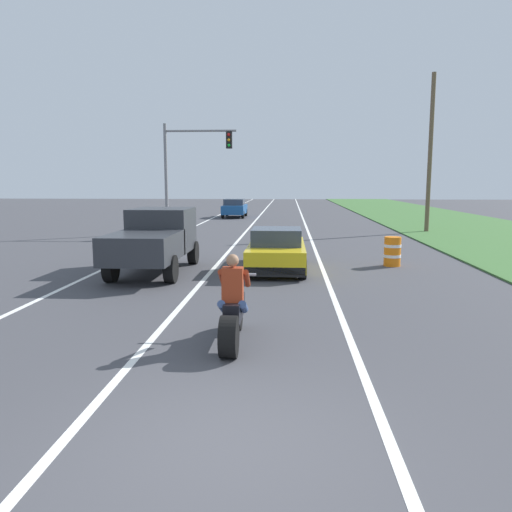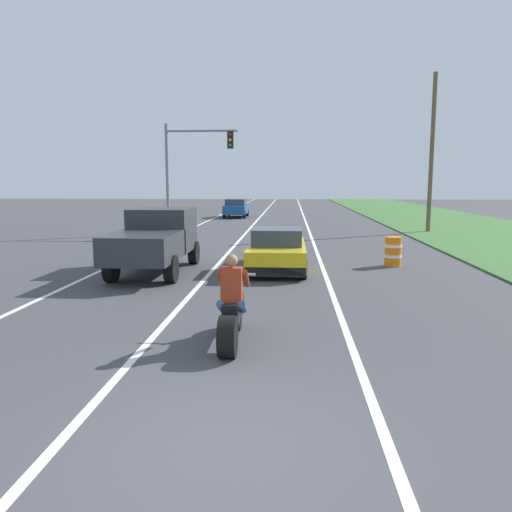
% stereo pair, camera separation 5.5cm
% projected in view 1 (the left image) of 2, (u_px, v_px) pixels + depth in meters
% --- Properties ---
extents(ground_plane, '(160.00, 160.00, 0.00)m').
position_uv_depth(ground_plane, '(224.00, 451.00, 5.32)').
color(ground_plane, '#424247').
extents(lane_stripe_left_solid, '(0.14, 120.00, 0.01)m').
position_uv_depth(lane_stripe_left_solid, '(169.00, 238.00, 25.41)').
color(lane_stripe_left_solid, white).
rests_on(lane_stripe_left_solid, ground).
extents(lane_stripe_right_solid, '(0.14, 120.00, 0.01)m').
position_uv_depth(lane_stripe_right_solid, '(311.00, 239.00, 24.94)').
color(lane_stripe_right_solid, white).
rests_on(lane_stripe_right_solid, ground).
extents(lane_stripe_centre_dashed, '(0.14, 120.00, 0.01)m').
position_uv_depth(lane_stripe_centre_dashed, '(239.00, 239.00, 25.17)').
color(lane_stripe_centre_dashed, white).
rests_on(lane_stripe_centre_dashed, ground).
extents(motorcycle_with_rider, '(0.70, 2.21, 1.62)m').
position_uv_depth(motorcycle_with_rider, '(233.00, 313.00, 8.66)').
color(motorcycle_with_rider, black).
rests_on(motorcycle_with_rider, ground).
extents(sports_car_yellow, '(1.84, 4.30, 1.37)m').
position_uv_depth(sports_car_yellow, '(277.00, 251.00, 16.23)').
color(sports_car_yellow, yellow).
rests_on(sports_car_yellow, ground).
extents(pickup_truck_left_lane_dark_grey, '(2.02, 4.80, 1.98)m').
position_uv_depth(pickup_truck_left_lane_dark_grey, '(155.00, 238.00, 15.67)').
color(pickup_truck_left_lane_dark_grey, '#2D3035').
rests_on(pickup_truck_left_lane_dark_grey, ground).
extents(traffic_light_mast_near, '(4.01, 0.34, 6.00)m').
position_uv_depth(traffic_light_mast_near, '(187.00, 162.00, 27.37)').
color(traffic_light_mast_near, gray).
rests_on(traffic_light_mast_near, ground).
extents(utility_pole_roadside, '(0.24, 0.24, 8.80)m').
position_uv_depth(utility_pole_roadside, '(430.00, 154.00, 27.93)').
color(utility_pole_roadside, brown).
rests_on(utility_pole_roadside, ground).
extents(construction_barrel_nearest, '(0.58, 0.58, 1.00)m').
position_uv_depth(construction_barrel_nearest, '(392.00, 251.00, 16.98)').
color(construction_barrel_nearest, orange).
rests_on(construction_barrel_nearest, ground).
extents(distant_car_far_ahead, '(1.80, 4.00, 1.50)m').
position_uv_depth(distant_car_far_ahead, '(235.00, 208.00, 40.63)').
color(distant_car_far_ahead, '#194C8C').
rests_on(distant_car_far_ahead, ground).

